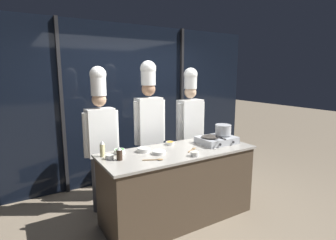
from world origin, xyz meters
The scene contains 19 objects.
ground_plane centered at (0.00, 0.00, 0.00)m, with size 24.00×24.00×0.00m, color #7F705B.
window_wall_back centered at (0.00, 1.59, 1.35)m, with size 5.18×0.09×2.70m.
demo_counter centered at (0.00, 0.00, 0.46)m, with size 1.99×0.79×0.92m.
portable_stove centered at (0.64, -0.01, 0.97)m, with size 0.51×0.40×0.10m.
frying_pan centered at (0.52, -0.01, 1.05)m, with size 0.24×0.42×0.04m.
stock_pot centered at (0.76, 0.00, 1.11)m, with size 0.25×0.22×0.15m.
squeeze_bottle_oil centered at (-0.90, 0.24, 1.02)m, with size 0.06×0.06×0.19m.
squeeze_bottle_soy centered at (-0.78, 0.02, 1.00)m, with size 0.07×0.07×0.15m.
prep_bowl_carrots centered at (0.05, 0.27, 0.95)m, with size 0.12×0.12×0.04m.
prep_bowl_bean_sprouts centered at (-0.86, 0.11, 0.95)m, with size 0.10×0.10×0.05m.
prep_bowl_chicken centered at (0.03, -0.30, 0.96)m, with size 0.10×0.10×0.06m.
prep_bowl_scallions centered at (-0.69, 0.24, 0.96)m, with size 0.14×0.14×0.06m.
prep_bowl_onion centered at (-0.41, 0.16, 0.95)m, with size 0.16×0.16×0.05m.
prep_bowl_rice centered at (-0.29, -0.01, 0.95)m, with size 0.16×0.16×0.04m.
serving_spoon_slotted centered at (0.18, -0.08, 0.93)m, with size 0.20×0.13×0.02m.
serving_spoon_solid centered at (-0.42, -0.20, 0.93)m, with size 0.22×0.13×0.02m.
chef_head centered at (-0.77, 0.72, 1.18)m, with size 0.49×0.21×1.98m.
chef_sous centered at (-0.03, 0.74, 1.25)m, with size 0.51×0.23×2.07m.
chef_line centered at (0.71, 0.73, 1.17)m, with size 0.53×0.24×1.97m.
Camera 1 is at (-1.77, -2.67, 1.89)m, focal length 28.00 mm.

